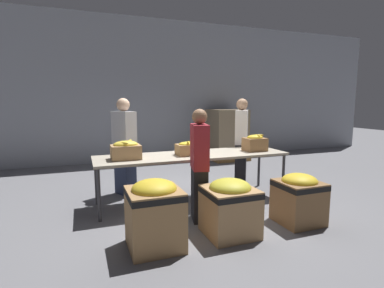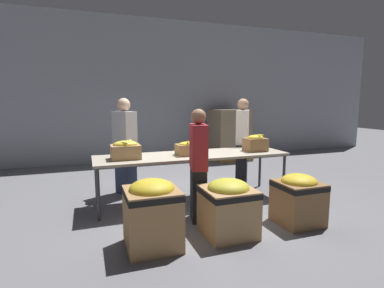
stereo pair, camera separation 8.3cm
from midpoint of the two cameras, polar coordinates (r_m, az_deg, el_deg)
The scene contains 13 objects.
ground_plane at distance 5.28m, azimuth -0.26°, elevation -10.71°, with size 30.00×30.00×0.00m, color slate.
wall_back at distance 8.74m, azimuth -9.24°, elevation 9.98°, with size 16.00×0.08×4.00m.
sorting_table at distance 5.08m, azimuth -0.27°, elevation -2.46°, with size 3.26×0.89×0.82m.
banana_box_0 at distance 4.75m, azimuth -12.98°, elevation -1.12°, with size 0.45×0.34×0.30m.
banana_box_1 at distance 4.99m, azimuth -0.84°, elevation -0.76°, with size 0.45×0.32×0.25m.
banana_box_2 at distance 5.51m, azimuth 11.47°, elevation 0.23°, with size 0.38×0.29×0.31m.
volunteer_0 at distance 6.25m, azimuth 8.98°, elevation 0.42°, with size 0.45×0.52×1.76m.
volunteer_1 at distance 4.25m, azimuth 0.86°, elevation -4.22°, with size 0.31×0.47×1.60m.
volunteer_2 at distance 5.58m, azimuth -13.16°, elevation -0.62°, with size 0.42×0.53×1.76m.
donation_bin_0 at distance 3.59m, azimuth -7.81°, elevation -12.69°, with size 0.62×0.62×0.82m.
donation_bin_1 at distance 3.92m, azimuth 6.59°, elevation -11.54°, with size 0.63×0.63×0.73m.
donation_bin_2 at distance 4.50m, azimuth 19.16°, elevation -9.51°, with size 0.57×0.57×0.71m.
pallet_stack_0 at distance 8.87m, azimuth 6.36°, elevation 1.74°, with size 1.06×1.06×1.47m.
Camera 1 is at (-1.77, -4.67, 1.71)m, focal length 28.00 mm.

